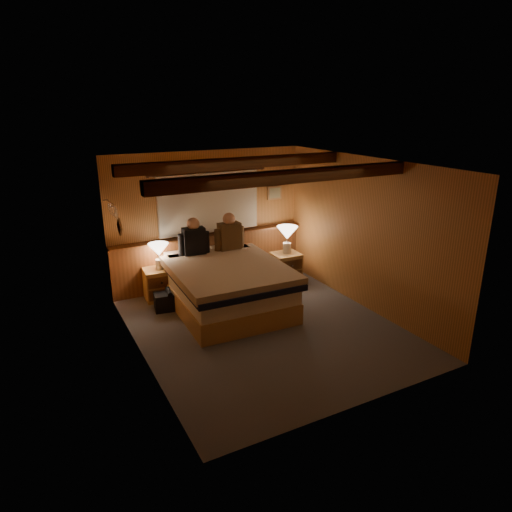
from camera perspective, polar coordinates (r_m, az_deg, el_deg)
floor at (r=6.85m, az=1.06°, el=-8.90°), size 4.20×4.20×0.00m
ceiling at (r=6.13m, az=1.19°, el=11.47°), size 4.20×4.20×0.00m
wall_back at (r=8.22m, az=-6.00°, el=4.66°), size 3.60×0.00×3.60m
wall_left at (r=5.78m, az=-14.72°, el=-1.85°), size 0.00×4.20×4.20m
wall_right at (r=7.39m, az=13.45°, el=2.68°), size 0.00×4.20×4.20m
wall_front at (r=4.78m, az=13.45°, el=-6.11°), size 3.60×0.00×3.60m
wainscot at (r=8.36m, az=-5.67°, el=-0.19°), size 3.60×0.23×0.94m
curtain_window at (r=8.08m, az=-5.88°, el=6.77°), size 2.18×0.09×1.11m
ceiling_beams at (r=6.27m, az=0.51°, el=10.80°), size 3.60×1.65×0.16m
coat_rail at (r=7.16m, az=-17.42°, el=5.70°), size 0.05×0.55×0.24m
framed_print at (r=8.70m, az=2.32°, el=7.88°), size 0.30×0.04×0.25m
bed at (r=7.32m, az=-3.72°, el=-3.69°), size 1.78×2.25×0.75m
nightstand_left at (r=7.87m, az=-12.00°, el=-3.44°), size 0.52×0.47×0.53m
nightstand_right at (r=8.47m, az=3.76°, el=-1.42°), size 0.51×0.46×0.54m
lamp_left at (r=7.69m, az=-12.08°, el=0.59°), size 0.34×0.34×0.44m
lamp_right at (r=8.33m, az=3.92°, el=2.71°), size 0.38×0.38×0.50m
person_left at (r=7.68m, az=-7.78°, el=2.08°), size 0.54×0.24×0.65m
person_right at (r=7.89m, az=-3.36°, el=2.73°), size 0.55×0.22×0.67m
duffel_bag at (r=7.49m, az=-10.78°, el=-5.50°), size 0.50×0.35×0.34m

